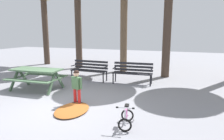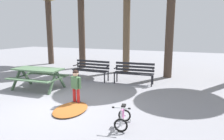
# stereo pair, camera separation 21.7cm
# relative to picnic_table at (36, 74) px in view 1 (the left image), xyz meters

# --- Properties ---
(ground) EXTENTS (36.00, 36.00, 0.00)m
(ground) POSITION_rel_picnic_table_xyz_m (1.85, -1.31, -0.59)
(ground) COLOR gray
(picnic_table) EXTENTS (1.88, 1.45, 0.79)m
(picnic_table) POSITION_rel_picnic_table_xyz_m (0.00, 0.00, 0.00)
(picnic_table) COLOR #4C6B4C
(picnic_table) RESTS_ON ground
(park_bench_far_left) EXTENTS (1.61, 0.48, 0.85)m
(park_bench_far_left) POSITION_rel_picnic_table_xyz_m (1.13, 1.99, -0.08)
(park_bench_far_left) COLOR #232328
(park_bench_far_left) RESTS_ON ground
(park_bench_left) EXTENTS (1.63, 0.57, 0.85)m
(park_bench_left) POSITION_rel_picnic_table_xyz_m (3.02, 2.09, -0.08)
(park_bench_left) COLOR #232328
(park_bench_left) RESTS_ON ground
(child_standing) EXTENTS (0.38, 0.21, 1.02)m
(child_standing) POSITION_rel_picnic_table_xyz_m (2.15, -0.83, 0.00)
(child_standing) COLOR red
(child_standing) RESTS_ON ground
(kids_bicycle) EXTENTS (0.45, 0.61, 0.54)m
(kids_bicycle) POSITION_rel_picnic_table_xyz_m (3.89, -1.66, -0.39)
(kids_bicycle) COLOR black
(kids_bicycle) RESTS_ON ground
(leaf_pile) EXTENTS (0.97, 1.29, 0.07)m
(leaf_pile) POSITION_rel_picnic_table_xyz_m (2.28, -1.33, -0.56)
(leaf_pile) COLOR #9E5623
(leaf_pile) RESTS_ON ground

